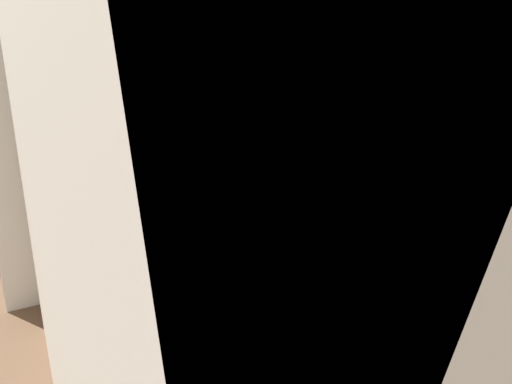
{
  "coord_description": "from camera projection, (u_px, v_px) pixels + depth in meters",
  "views": [
    {
      "loc": [
        -2.28,
        -2.05,
        1.83
      ],
      "look_at": [
        -0.32,
        1.1,
        0.89
      ],
      "focal_mm": 27.67,
      "sensor_mm": 36.0,
      "label": 1
    }
  ],
  "objects": [
    {
      "name": "spray_bottle",
      "position": [
        202.0,
        194.0,
        3.91
      ],
      "size": [
        0.06,
        0.06,
        0.25
      ],
      "color": "#2D8CEA",
      "rests_on": "desk"
    },
    {
      "name": "refrigerator",
      "position": [
        266.0,
        195.0,
        4.14
      ],
      "size": [
        0.61,
        0.68,
        1.57
      ],
      "color": "black",
      "rests_on": "ground"
    },
    {
      "name": "leaning_mirror",
      "position": [
        351.0,
        181.0,
        5.17
      ],
      "size": [
        0.44,
        0.03,
        1.4
      ],
      "color": "#C6B793",
      "rests_on": "ground"
    },
    {
      "name": "microwave",
      "position": [
        268.0,
        107.0,
        3.9
      ],
      "size": [
        0.46,
        0.35,
        0.26
      ],
      "color": "black",
      "rests_on": "refrigerator"
    },
    {
      "name": "oven_range",
      "position": [
        318.0,
        212.0,
        4.63
      ],
      "size": [
        0.64,
        0.61,
        1.1
      ],
      "color": "black",
      "rests_on": "ground"
    },
    {
      "name": "desk_lamp",
      "position": [
        120.0,
        191.0,
        3.46
      ],
      "size": [
        0.14,
        0.12,
        0.35
      ],
      "color": "black",
      "rests_on": "desk"
    },
    {
      "name": "ground_plane",
      "position": [
        358.0,
        318.0,
        3.3
      ],
      "size": [
        12.0,
        12.0,
        0.0
      ],
      "primitive_type": "plane",
      "color": "brown"
    },
    {
      "name": "coffee_mug",
      "position": [
        162.0,
        205.0,
        3.74
      ],
      "size": [
        0.08,
        0.08,
        0.09
      ],
      "primitive_type": "cylinder",
      "color": "#264C99",
      "rests_on": "desk"
    },
    {
      "name": "desk",
      "position": [
        158.0,
        237.0,
        3.65
      ],
      "size": [
        1.23,
        0.56,
        0.75
      ],
      "color": "silver",
      "rests_on": "ground"
    },
    {
      "name": "paper_towel_roll",
      "position": [
        157.0,
        204.0,
        3.51
      ],
      "size": [
        0.11,
        0.11,
        0.24
      ],
      "primitive_type": "cylinder",
      "color": "white",
      "rests_on": "desk"
    },
    {
      "name": "wall_left_brick",
      "position": [
        41.0,
        209.0,
        1.86
      ],
      "size": [
        0.1,
        4.0,
        2.6
      ],
      "primitive_type": "cube",
      "color": "silver",
      "rests_on": "ground"
    },
    {
      "name": "wall_back_white",
      "position": [
        252.0,
        142.0,
        4.38
      ],
      "size": [
        5.0,
        0.1,
        2.6
      ],
      "primitive_type": "cube",
      "color": "silver",
      "rests_on": "ground"
    }
  ]
}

